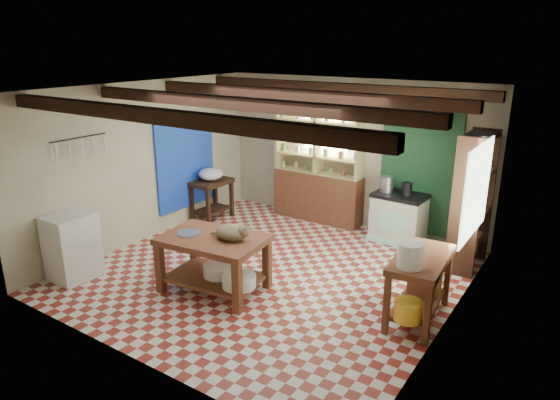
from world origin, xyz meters
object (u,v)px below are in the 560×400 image
Objects in this scene: stove at (399,218)px; cat at (231,232)px; work_table at (214,264)px; right_counter at (419,288)px; white_cabinet at (72,246)px; prep_table at (212,200)px.

cat is (-1.16, -2.93, 0.45)m from stove.
work_table is 0.54m from cat.
stove is at bearing 58.46° from work_table.
right_counter is at bearing 11.29° from work_table.
stove is at bearing 49.22° from white_cabinet.
right_counter is 2.42m from cat.
stove is 3.18m from cat.
stove is 3.40m from prep_table.
stove is 5.04m from white_cabinet.
prep_table is 0.67× the size of right_counter.
white_cabinet is (-3.30, -3.81, 0.06)m from stove.
work_table is 2.63m from right_counter.
stove is 0.90× the size of white_cabinet.
prep_table is (-3.28, -0.90, -0.03)m from stove.
right_counter is (4.38, -1.30, 0.03)m from prep_table.
prep_table is (-1.88, 2.10, -0.00)m from work_table.
work_table is 2.06m from white_cabinet.
work_table is 1.44× the size of white_cabinet.
white_cabinet is 0.82× the size of right_counter.
white_cabinet is 4.69m from right_counter.
white_cabinet is at bearing -164.34° from right_counter.
cat is (-2.26, -0.72, 0.45)m from right_counter.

